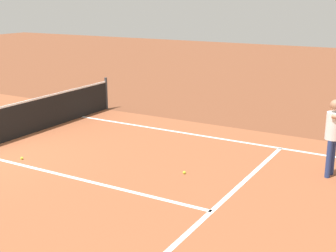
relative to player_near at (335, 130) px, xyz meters
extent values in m
cube|color=white|center=(1.32, 1.93, -1.02)|extent=(0.10, 11.89, 0.01)
cube|color=white|center=(-2.79, 1.47, -1.02)|extent=(8.22, 0.10, 0.01)
cube|color=white|center=(-2.79, 4.67, -1.02)|extent=(0.10, 6.40, 0.01)
cylinder|color=#33383D|center=(2.60, 7.87, -0.49)|extent=(0.09, 0.09, 1.07)
cylinder|color=navy|center=(0.12, 0.01, -0.62)|extent=(0.11, 0.11, 0.82)
cylinder|color=navy|center=(-0.10, 0.04, -0.62)|extent=(0.11, 0.11, 0.82)
cylinder|color=white|center=(0.01, 0.03, 0.07)|extent=(0.32, 0.32, 0.57)
sphere|color=#A87A5B|center=(0.01, 0.03, 0.51)|extent=(0.23, 0.23, 0.23)
sphere|color=#CCE033|center=(-1.43, 2.74, -1.00)|extent=(0.07, 0.07, 0.07)
sphere|color=#CCE033|center=(-2.51, 6.46, -1.00)|extent=(0.07, 0.07, 0.07)
camera|label=1|loc=(-9.65, -1.60, 2.62)|focal=49.52mm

